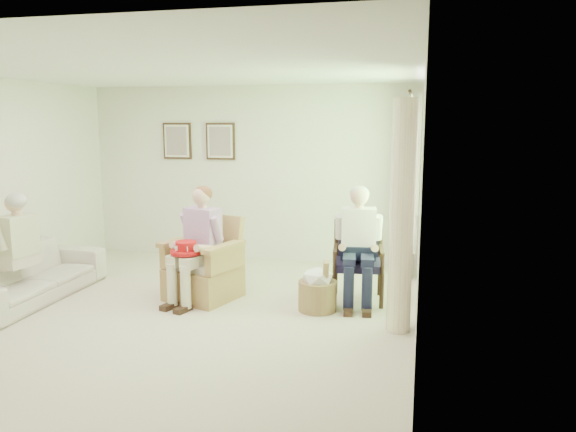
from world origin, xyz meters
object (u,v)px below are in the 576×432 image
(sofa, at_px, (27,275))
(hatbox, at_px, (318,289))
(red_hat, at_px, (186,249))
(wicker_armchair, at_px, (204,272))
(wood_armchair, at_px, (359,258))
(person_sofa, at_px, (13,243))
(person_wicker, at_px, (199,237))
(person_dark, at_px, (358,238))

(sofa, distance_m, hatbox, 3.41)
(sofa, height_order, red_hat, red_hat)
(wicker_armchair, xyz_separation_m, wood_armchair, (1.79, 0.38, 0.18))
(wood_armchair, distance_m, person_sofa, 3.95)
(wicker_armchair, bearing_deg, red_hat, -85.99)
(red_hat, bearing_deg, person_wicker, 68.29)
(wicker_armchair, bearing_deg, hatbox, 11.64)
(wood_armchair, distance_m, person_dark, 0.32)
(wicker_armchair, bearing_deg, person_wicker, -72.49)
(person_dark, relative_size, hatbox, 2.10)
(sofa, height_order, person_wicker, person_wicker)
(wood_armchair, height_order, person_wicker, person_wicker)
(sofa, xyz_separation_m, person_sofa, (0.00, -0.18, 0.42))
(sofa, bearing_deg, person_sofa, -180.00)
(person_wicker, relative_size, hatbox, 2.09)
(wood_armchair, bearing_deg, red_hat, -165.95)
(red_hat, bearing_deg, hatbox, 7.04)
(wood_armchair, bearing_deg, sofa, -172.49)
(person_sofa, bearing_deg, sofa, -172.10)
(sofa, relative_size, person_dark, 1.57)
(sofa, xyz_separation_m, person_wicker, (1.99, 0.44, 0.46))
(person_dark, bearing_deg, person_sofa, -172.05)
(person_wicker, bearing_deg, red_hat, -94.19)
(sofa, bearing_deg, wicker_armchair, -73.99)
(person_dark, bearing_deg, wicker_armchair, -179.30)
(person_wicker, height_order, hatbox, person_wicker)
(wicker_armchair, distance_m, person_sofa, 2.16)
(person_dark, bearing_deg, wood_armchair, 83.43)
(person_sofa, xyz_separation_m, hatbox, (3.38, 0.61, -0.48))
(wood_armchair, bearing_deg, wicker_armchair, -174.66)
(person_wicker, relative_size, person_dark, 0.99)
(wood_armchair, height_order, hatbox, wood_armchair)
(person_sofa, bearing_deg, hatbox, 108.05)
(sofa, bearing_deg, wood_armchair, -75.92)
(wood_armchair, relative_size, person_wicker, 0.68)
(wicker_armchair, height_order, hatbox, wicker_armchair)
(sofa, relative_size, person_sofa, 1.64)
(wicker_armchair, distance_m, wood_armchair, 1.84)
(hatbox, bearing_deg, person_sofa, -169.84)
(wood_armchair, distance_m, red_hat, 2.01)
(person_sofa, bearing_deg, red_hat, 110.43)
(wicker_armchair, distance_m, sofa, 2.07)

